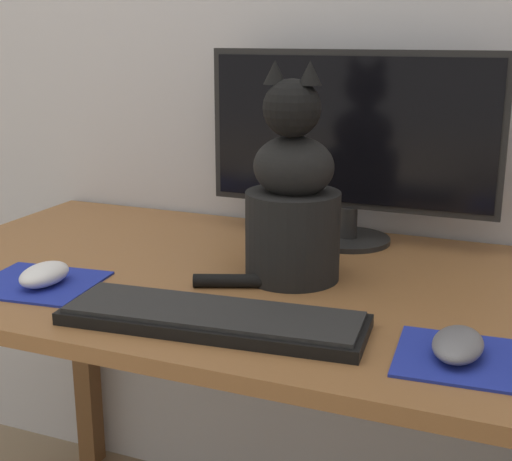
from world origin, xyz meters
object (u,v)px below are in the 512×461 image
Objects in this scene: monitor at (351,140)px; cat at (292,201)px; computer_mouse_right at (458,344)px; keyboard at (213,318)px; computer_mouse_left at (44,274)px.

cat is (-0.03, -0.25, -0.07)m from monitor.
monitor is 5.21× the size of computer_mouse_right.
computer_mouse_left reaches higher than keyboard.
computer_mouse_right is at bearing -36.03° from cat.
keyboard is at bearing -176.09° from computer_mouse_right.
computer_mouse_left is at bearing -131.63° from monitor.
computer_mouse_left is 0.67m from computer_mouse_right.
monitor is at bearing 76.90° from keyboard.
cat is (-0.30, 0.21, 0.12)m from computer_mouse_right.
keyboard is (-0.07, -0.49, -0.19)m from monitor.
monitor is 1.27× the size of keyboard.
monitor is 1.58× the size of cat.
computer_mouse_right is at bearing -59.63° from monitor.
cat is at bearing -97.38° from monitor.
monitor is 0.26m from cat.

